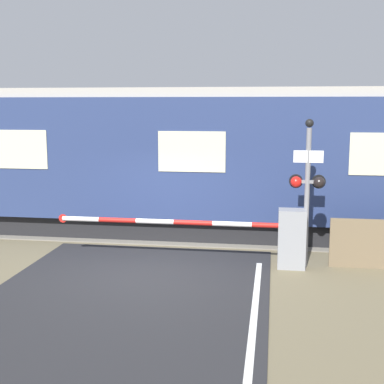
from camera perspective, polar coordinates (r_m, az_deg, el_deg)
The scene contains 5 objects.
ground_plane at distance 11.64m, azimuth -5.03°, elevation -8.57°, with size 80.00×80.00×0.00m, color #6B6047.
track_bed at distance 15.24m, azimuth -1.61°, elevation -4.13°, with size 36.00×3.20×0.13m.
train at distance 14.79m, azimuth 0.85°, elevation 3.40°, with size 16.85×3.01×3.99m.
crossing_barrier at distance 11.95m, azimuth 8.61°, elevation -4.66°, with size 5.67×0.44×1.31m.
signal_post at distance 11.89m, azimuth 12.21°, elevation 0.85°, with size 0.79×0.26×3.27m.
Camera 1 is at (2.67, -10.75, 3.57)m, focal length 50.00 mm.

